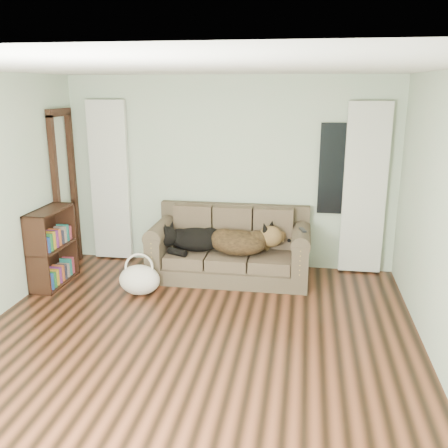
% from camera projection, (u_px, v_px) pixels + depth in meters
% --- Properties ---
extents(floor, '(5.00, 5.00, 0.00)m').
position_uv_depth(floor, '(190.00, 350.00, 4.80)').
color(floor, black).
rests_on(floor, ground).
extents(ceiling, '(5.00, 5.00, 0.00)m').
position_uv_depth(ceiling, '(184.00, 68.00, 4.10)').
color(ceiling, white).
rests_on(ceiling, ground).
extents(wall_back, '(4.50, 0.04, 2.60)m').
position_uv_depth(wall_back, '(229.00, 173.00, 6.83)').
color(wall_back, '#B6C1AB').
rests_on(wall_back, ground).
extents(curtain_left, '(0.55, 0.08, 2.25)m').
position_uv_depth(curtain_left, '(110.00, 181.00, 7.06)').
color(curtain_left, silver).
rests_on(curtain_left, ground).
extents(curtain_right, '(0.55, 0.08, 2.25)m').
position_uv_depth(curtain_right, '(365.00, 189.00, 6.51)').
color(curtain_right, silver).
rests_on(curtain_right, ground).
extents(window_pane, '(0.50, 0.03, 1.20)m').
position_uv_depth(window_pane, '(338.00, 169.00, 6.54)').
color(window_pane, black).
rests_on(window_pane, wall_back).
extents(door_casing, '(0.07, 0.60, 2.10)m').
position_uv_depth(door_casing, '(65.00, 192.00, 6.81)').
color(door_casing, black).
rests_on(door_casing, ground).
extents(sofa, '(2.05, 0.89, 0.84)m').
position_uv_depth(sofa, '(230.00, 244.00, 6.54)').
color(sofa, brown).
rests_on(sofa, floor).
extents(dog_black_lab, '(0.72, 0.50, 0.30)m').
position_uv_depth(dog_black_lab, '(193.00, 241.00, 6.60)').
color(dog_black_lab, black).
rests_on(dog_black_lab, sofa).
extents(dog_shepherd, '(0.88, 0.70, 0.35)m').
position_uv_depth(dog_shepherd, '(242.00, 243.00, 6.45)').
color(dog_shepherd, black).
rests_on(dog_shepherd, sofa).
extents(tv_remote, '(0.09, 0.17, 0.02)m').
position_uv_depth(tv_remote, '(303.00, 230.00, 6.19)').
color(tv_remote, black).
rests_on(tv_remote, sofa).
extents(tote_bag, '(0.57, 0.47, 0.37)m').
position_uv_depth(tote_bag, '(140.00, 282.00, 6.06)').
color(tote_bag, beige).
rests_on(tote_bag, floor).
extents(bookshelf, '(0.32, 0.80, 0.98)m').
position_uv_depth(bookshelf, '(52.00, 246.00, 6.29)').
color(bookshelf, black).
rests_on(bookshelf, floor).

